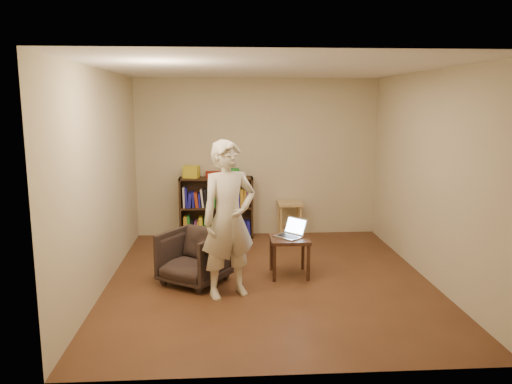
{
  "coord_description": "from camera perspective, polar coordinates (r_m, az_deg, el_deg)",
  "views": [
    {
      "loc": [
        -0.55,
        -5.99,
        2.21
      ],
      "look_at": [
        -0.14,
        0.35,
        1.06
      ],
      "focal_mm": 35.0,
      "sensor_mm": 36.0,
      "label": 1
    }
  ],
  "objects": [
    {
      "name": "ceiling",
      "position": [
        6.03,
        1.58,
        13.94
      ],
      "size": [
        4.5,
        4.5,
        0.0
      ],
      "primitive_type": "plane",
      "color": "white",
      "rests_on": "wall_back"
    },
    {
      "name": "side_table",
      "position": [
        6.44,
        3.83,
        -5.94
      ],
      "size": [
        0.49,
        0.49,
        0.5
      ],
      "color": "black",
      "rests_on": "floor"
    },
    {
      "name": "box_white",
      "position": [
        8.15,
        -1.54,
        1.98
      ],
      "size": [
        0.11,
        0.11,
        0.08
      ],
      "primitive_type": "cube",
      "rotation": [
        0.0,
        0.0,
        0.06
      ],
      "color": "silver",
      "rests_on": "bookshelf"
    },
    {
      "name": "armchair",
      "position": [
        6.23,
        -7.08,
        -7.42
      ],
      "size": [
        0.98,
        0.99,
        0.66
      ],
      "primitive_type": "imported",
      "rotation": [
        0.0,
        0.0,
        -0.59
      ],
      "color": "black",
      "rests_on": "floor"
    },
    {
      "name": "box_yellow",
      "position": [
        8.16,
        -7.41,
        2.31
      ],
      "size": [
        0.27,
        0.23,
        0.2
      ],
      "primitive_type": "cube",
      "rotation": [
        0.0,
        0.0,
        -0.24
      ],
      "color": "gold",
      "rests_on": "bookshelf"
    },
    {
      "name": "box_green",
      "position": [
        8.16,
        -2.47,
        2.2
      ],
      "size": [
        0.16,
        0.16,
        0.15
      ],
      "primitive_type": "cube",
      "rotation": [
        0.0,
        0.0,
        -0.07
      ],
      "color": "#228027",
      "rests_on": "bookshelf"
    },
    {
      "name": "floor",
      "position": [
        6.41,
        1.47,
        -9.95
      ],
      "size": [
        4.5,
        4.5,
        0.0
      ],
      "primitive_type": "plane",
      "color": "#452816",
      "rests_on": "ground"
    },
    {
      "name": "stool",
      "position": [
        8.25,
        3.88,
        -1.95
      ],
      "size": [
        0.41,
        0.41,
        0.59
      ],
      "color": "tan",
      "rests_on": "floor"
    },
    {
      "name": "red_cloth",
      "position": [
        8.16,
        -4.77,
        2.0
      ],
      "size": [
        0.3,
        0.23,
        0.09
      ],
      "primitive_type": "cube",
      "rotation": [
        0.0,
        0.0,
        0.07
      ],
      "color": "maroon",
      "rests_on": "bookshelf"
    },
    {
      "name": "person",
      "position": [
        5.65,
        -3.15,
        -3.17
      ],
      "size": [
        0.78,
        0.66,
        1.8
      ],
      "primitive_type": "imported",
      "rotation": [
        0.0,
        0.0,
        0.42
      ],
      "color": "beige",
      "rests_on": "floor"
    },
    {
      "name": "wall_right",
      "position": [
        6.57,
        19.17,
        1.71
      ],
      "size": [
        0.0,
        4.5,
        4.5
      ],
      "primitive_type": "plane",
      "rotation": [
        1.57,
        0.0,
        -1.57
      ],
      "color": "#C4BC94",
      "rests_on": "floor"
    },
    {
      "name": "laptop",
      "position": [
        6.45,
        4.02,
        -4.62
      ],
      "size": [
        0.45,
        0.45,
        0.23
      ],
      "rotation": [
        0.0,
        0.0,
        -0.83
      ],
      "color": "#B5B4B9",
      "rests_on": "side_table"
    },
    {
      "name": "bookshelf",
      "position": [
        8.28,
        -4.54,
        -2.16
      ],
      "size": [
        1.2,
        0.3,
        1.0
      ],
      "color": "black",
      "rests_on": "floor"
    },
    {
      "name": "wall_back",
      "position": [
        8.31,
        0.12,
        3.94
      ],
      "size": [
        4.0,
        0.0,
        4.0
      ],
      "primitive_type": "plane",
      "rotation": [
        1.57,
        0.0,
        0.0
      ],
      "color": "#C4BC94",
      "rests_on": "floor"
    },
    {
      "name": "wall_left",
      "position": [
        6.23,
        -17.13,
        1.38
      ],
      "size": [
        0.0,
        4.5,
        4.5
      ],
      "primitive_type": "plane",
      "rotation": [
        1.57,
        0.0,
        1.57
      ],
      "color": "#C4BC94",
      "rests_on": "floor"
    }
  ]
}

